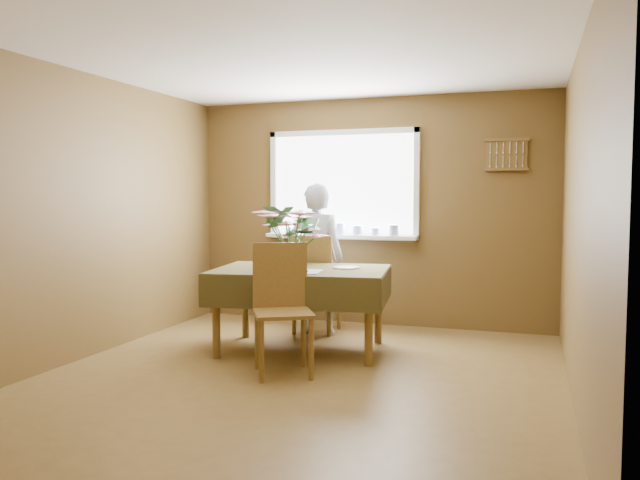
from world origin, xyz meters
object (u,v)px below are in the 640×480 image
(flower_bouquet, at_px, (291,231))
(chair_far, at_px, (314,281))
(dining_table, at_px, (301,279))
(chair_near, at_px, (282,303))
(seated_woman, at_px, (316,259))

(flower_bouquet, bearing_deg, chair_far, 96.69)
(dining_table, relative_size, flower_bouquet, 2.68)
(chair_far, relative_size, flower_bouquet, 1.61)
(dining_table, height_order, chair_near, chair_near)
(chair_near, height_order, seated_woman, seated_woman)
(dining_table, relative_size, seated_woman, 1.09)
(chair_far, bearing_deg, dining_table, 98.25)
(chair_near, xyz_separation_m, seated_woman, (-0.19, 1.41, 0.22))
(chair_near, bearing_deg, flower_bouquet, 73.33)
(dining_table, distance_m, chair_far, 0.74)
(chair_near, relative_size, seated_woman, 0.67)
(chair_near, height_order, flower_bouquet, flower_bouquet)
(dining_table, distance_m, flower_bouquet, 0.50)
(chair_near, distance_m, seated_woman, 1.44)
(chair_near, relative_size, flower_bouquet, 1.64)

